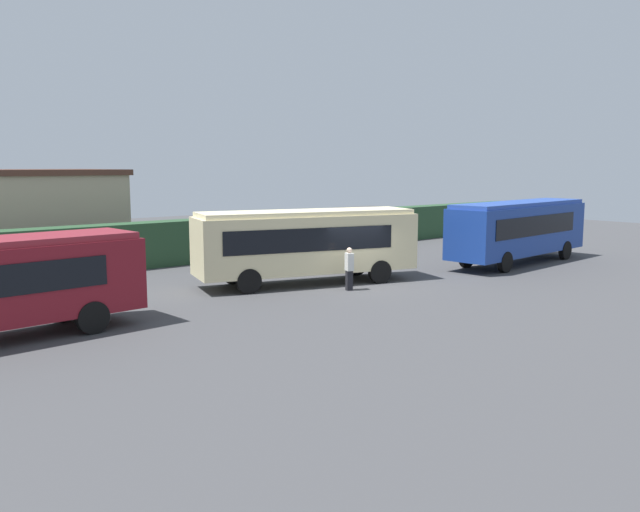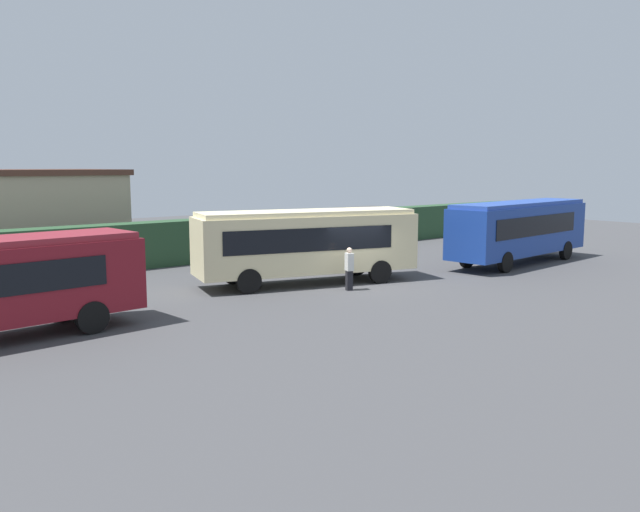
% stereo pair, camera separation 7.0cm
% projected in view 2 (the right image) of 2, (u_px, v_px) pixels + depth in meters
% --- Properties ---
extents(ground_plane, '(79.97, 79.97, 0.00)m').
position_uv_depth(ground_plane, '(358.00, 286.00, 27.41)').
color(ground_plane, '#424244').
extents(bus_cream, '(9.77, 5.09, 3.14)m').
position_uv_depth(bus_cream, '(307.00, 242.00, 27.81)').
color(bus_cream, beige).
rests_on(bus_cream, ground_plane).
extents(bus_blue, '(10.29, 3.05, 3.19)m').
position_uv_depth(bus_blue, '(520.00, 228.00, 33.62)').
color(bus_blue, navy).
rests_on(bus_blue, ground_plane).
extents(person_center, '(0.38, 0.45, 1.75)m').
position_uv_depth(person_center, '(349.00, 268.00, 26.42)').
color(person_center, black).
rests_on(person_center, ground_plane).
extents(person_right, '(0.42, 0.29, 1.93)m').
position_uv_depth(person_right, '(345.00, 251.00, 30.95)').
color(person_right, black).
rests_on(person_right, ground_plane).
extents(person_far, '(0.50, 0.40, 1.87)m').
position_uv_depth(person_far, '(467.00, 245.00, 33.52)').
color(person_far, olive).
rests_on(person_far, ground_plane).
extents(hedge_row, '(51.99, 1.42, 2.24)m').
position_uv_depth(hedge_row, '(223.00, 238.00, 35.32)').
color(hedge_row, '#28482C').
rests_on(hedge_row, ground_plane).
extents(depot_building, '(8.94, 6.73, 4.82)m').
position_uv_depth(depot_building, '(27.00, 216.00, 34.07)').
color(depot_building, tan).
rests_on(depot_building, ground_plane).
extents(traffic_cone, '(0.36, 0.36, 0.60)m').
position_uv_depth(traffic_cone, '(343.00, 255.00, 35.01)').
color(traffic_cone, orange).
rests_on(traffic_cone, ground_plane).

